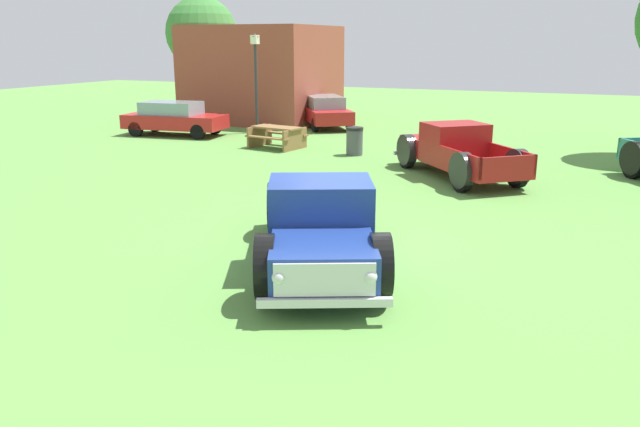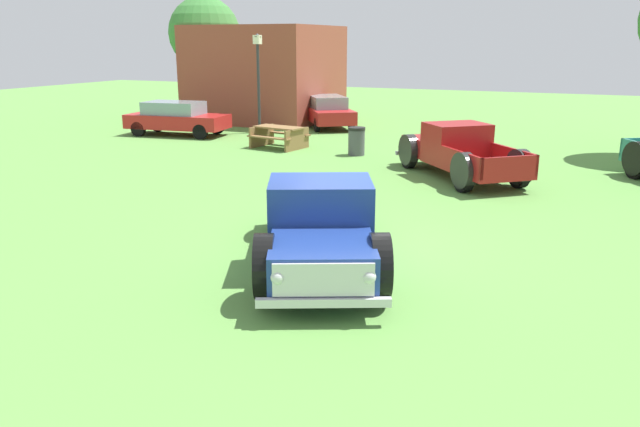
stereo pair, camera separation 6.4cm
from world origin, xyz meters
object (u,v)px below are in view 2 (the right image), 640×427
object	(u,v)px
pickup_truck_foreground	(320,228)
pickup_truck_behind_left	(455,150)
sedan_distant_b	(327,111)
trash_can	(356,141)
lamp_post_near	(258,82)
picnic_table	(279,134)
sedan_distant_a	(177,118)
oak_tree_east	(204,34)

from	to	relation	value
pickup_truck_foreground	pickup_truck_behind_left	size ratio (longest dim) A/B	1.10
sedan_distant_b	trash_can	size ratio (longest dim) A/B	4.61
lamp_post_near	pickup_truck_behind_left	bearing A→B (deg)	-29.46
pickup_truck_behind_left	picnic_table	distance (m)	7.22
pickup_truck_behind_left	sedan_distant_a	bearing A→B (deg)	164.79
sedan_distant_b	oak_tree_east	bearing A→B (deg)	176.97
pickup_truck_behind_left	lamp_post_near	size ratio (longest dim) A/B	1.19
pickup_truck_behind_left	sedan_distant_a	xyz separation A→B (m)	(-12.20, 3.32, 0.00)
lamp_post_near	picnic_table	distance (m)	4.36
sedan_distant_a	sedan_distant_b	xyz separation A→B (m)	(4.67, 4.87, 0.01)
sedan_distant_a	oak_tree_east	xyz separation A→B (m)	(-1.97, 5.22, 3.39)
pickup_truck_foreground	lamp_post_near	world-z (taller)	lamp_post_near
pickup_truck_foreground	sedan_distant_a	xyz separation A→B (m)	(-11.82, 12.08, -0.02)
sedan_distant_b	pickup_truck_foreground	bearing A→B (deg)	-67.11
picnic_table	sedan_distant_a	bearing A→B (deg)	168.17
sedan_distant_a	pickup_truck_behind_left	bearing A→B (deg)	-15.21
oak_tree_east	lamp_post_near	bearing A→B (deg)	-34.12
pickup_truck_behind_left	oak_tree_east	xyz separation A→B (m)	(-14.16, 8.53, 3.39)
oak_tree_east	sedan_distant_a	bearing A→B (deg)	-69.34
pickup_truck_foreground	lamp_post_near	size ratio (longest dim) A/B	1.31
sedan_distant_a	lamp_post_near	world-z (taller)	lamp_post_near
sedan_distant_a	lamp_post_near	distance (m)	3.70
picnic_table	oak_tree_east	bearing A→B (deg)	139.02
pickup_truck_behind_left	sedan_distant_b	bearing A→B (deg)	132.61
sedan_distant_b	lamp_post_near	distance (m)	3.71
picnic_table	oak_tree_east	size ratio (longest dim) A/B	0.35
sedan_distant_a	sedan_distant_b	world-z (taller)	sedan_distant_b
oak_tree_east	trash_can	bearing A→B (deg)	-32.36
pickup_truck_behind_left	sedan_distant_a	distance (m)	12.64
pickup_truck_behind_left	lamp_post_near	bearing A→B (deg)	150.54
pickup_truck_foreground	lamp_post_near	bearing A→B (deg)	122.74
sedan_distant_b	oak_tree_east	size ratio (longest dim) A/B	0.75
sedan_distant_a	picnic_table	world-z (taller)	sedan_distant_a
picnic_table	oak_tree_east	world-z (taller)	oak_tree_east
pickup_truck_foreground	oak_tree_east	bearing A→B (deg)	128.57
picnic_table	trash_can	world-z (taller)	trash_can
sedan_distant_b	trash_can	bearing A→B (deg)	-58.89
pickup_truck_foreground	picnic_table	xyz separation A→B (m)	(-6.50, 10.96, -0.25)
sedan_distant_a	oak_tree_east	world-z (taller)	oak_tree_east
sedan_distant_b	picnic_table	xyz separation A→B (m)	(0.65, -5.98, -0.24)
trash_can	lamp_post_near	bearing A→B (deg)	149.18
trash_can	oak_tree_east	size ratio (longest dim) A/B	0.16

